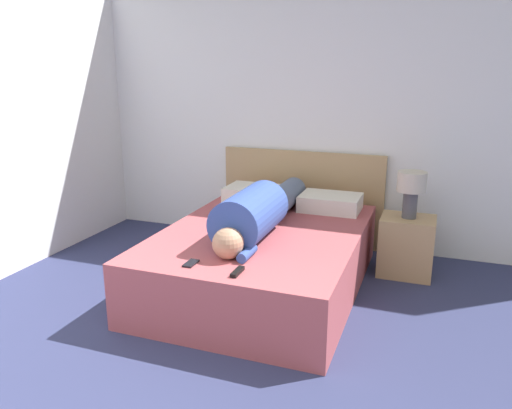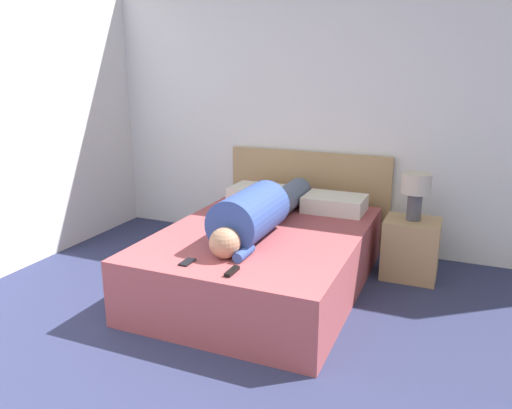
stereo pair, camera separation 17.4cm
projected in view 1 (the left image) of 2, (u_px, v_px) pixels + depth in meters
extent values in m
cube|color=white|center=(315.00, 112.00, 4.77)|extent=(5.60, 0.06, 2.60)
cube|color=#A84C51|center=(263.00, 259.00, 3.98)|extent=(1.49, 2.04, 0.48)
cube|color=tan|center=(301.00, 197.00, 4.96)|extent=(1.61, 0.04, 0.93)
cube|color=tan|center=(406.00, 246.00, 4.23)|extent=(0.44, 0.36, 0.51)
cylinder|color=#4C4C51|center=(410.00, 205.00, 4.13)|extent=(0.12, 0.12, 0.23)
cylinder|color=beige|center=(412.00, 182.00, 4.08)|extent=(0.24, 0.24, 0.16)
sphere|color=tan|center=(228.00, 243.00, 3.31)|extent=(0.21, 0.21, 0.21)
cylinder|color=#334C99|center=(250.00, 215.00, 3.67)|extent=(0.38, 0.70, 0.38)
cylinder|color=slate|center=(281.00, 199.00, 4.38)|extent=(0.23, 0.83, 0.23)
cylinder|color=#334C99|center=(247.00, 253.00, 3.34)|extent=(0.07, 0.22, 0.07)
cube|color=silver|center=(256.00, 195.00, 4.67)|extent=(0.55, 0.38, 0.16)
cube|color=silver|center=(330.00, 203.00, 4.44)|extent=(0.53, 0.38, 0.14)
cube|color=black|center=(237.00, 272.00, 3.10)|extent=(0.04, 0.15, 0.02)
cube|color=black|center=(191.00, 263.00, 3.24)|extent=(0.06, 0.13, 0.01)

